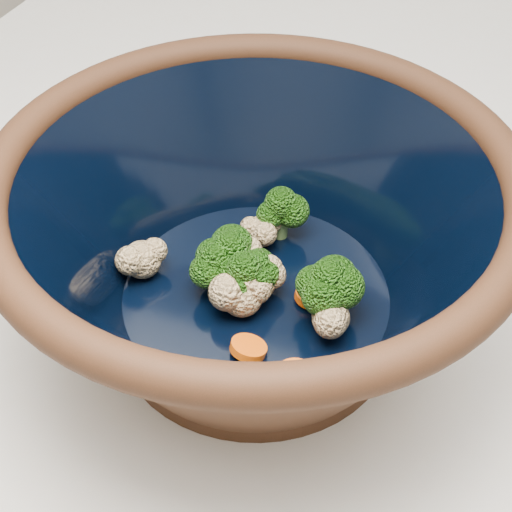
# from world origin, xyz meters

# --- Properties ---
(mixing_bowl) EXTENTS (0.46, 0.46, 0.16)m
(mixing_bowl) POSITION_xyz_m (-0.09, -0.10, 0.99)
(mixing_bowl) COLOR black
(mixing_bowl) RESTS_ON counter
(vegetable_pile) EXTENTS (0.18, 0.17, 0.05)m
(vegetable_pile) POSITION_xyz_m (-0.09, -0.09, 0.96)
(vegetable_pile) COLOR #608442
(vegetable_pile) RESTS_ON mixing_bowl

